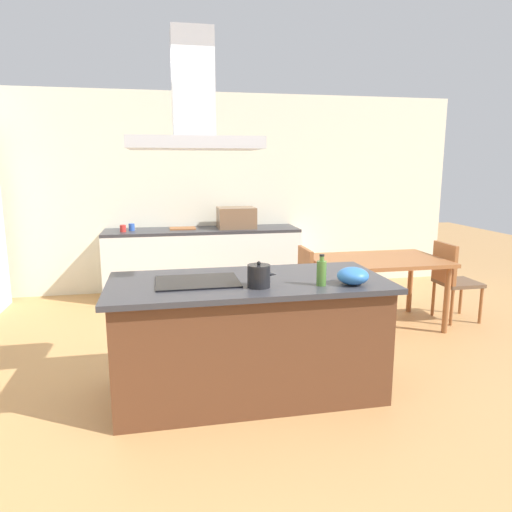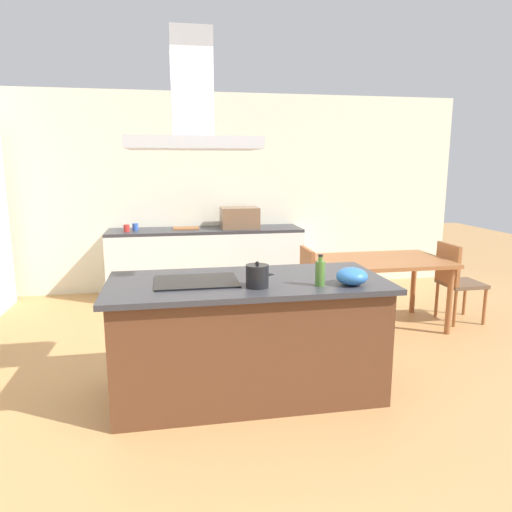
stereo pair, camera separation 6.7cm
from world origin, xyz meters
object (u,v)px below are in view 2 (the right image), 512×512
chair_at_left_end (297,285)px  countertop_microwave (240,218)px  tea_kettle (257,276)px  cutting_board (186,228)px  dining_table (379,267)px  cooktop (197,281)px  chair_at_right_end (455,277)px  range_hood (192,112)px  coffee_mug_red (127,228)px  olive_oil_bottle (320,273)px  coffee_mug_blue (135,227)px  mixing_bowl (352,276)px

chair_at_left_end → countertop_microwave: bearing=102.5°
tea_kettle → countertop_microwave: countertop_microwave is taller
cutting_board → dining_table: size_ratio=0.24×
tea_kettle → chair_at_left_end: bearing=64.6°
tea_kettle → cutting_board: size_ratio=0.63×
cooktop → chair_at_right_end: bearing=23.0°
tea_kettle → range_hood: size_ratio=0.24×
coffee_mug_red → chair_at_right_end: 4.01m
olive_oil_bottle → coffee_mug_blue: size_ratio=2.50×
olive_oil_bottle → range_hood: bearing=163.1°
olive_oil_bottle → cutting_board: olive_oil_bottle is taller
coffee_mug_blue → range_hood: range_hood is taller
olive_oil_bottle → chair_at_left_end: 1.61m
tea_kettle → chair_at_right_end: size_ratio=0.24×
coffee_mug_blue → chair_at_right_end: 3.96m
chair_at_left_end → chair_at_right_end: same height
coffee_mug_red → cutting_board: bearing=9.6°
olive_oil_bottle → chair_at_right_end: (2.08, 1.51, -0.49)m
olive_oil_bottle → mixing_bowl: (0.23, -0.01, -0.03)m
cutting_board → range_hood: range_hood is taller
countertop_microwave → chair_at_right_end: size_ratio=0.56×
dining_table → range_hood: 2.78m
countertop_microwave → coffee_mug_blue: size_ratio=5.56×
mixing_bowl → chair_at_left_end: bearing=89.3°
tea_kettle → cutting_board: 3.17m
countertop_microwave → mixing_bowl: bearing=-83.8°
cutting_board → range_hood: 3.16m
mixing_bowl → coffee_mug_red: mixing_bowl is taller
olive_oil_bottle → mixing_bowl: size_ratio=0.99×
coffee_mug_blue → chair_at_left_end: bearing=-43.8°
mixing_bowl → cutting_board: (-1.06, 3.20, -0.05)m
coffee_mug_red → chair_at_right_end: size_ratio=0.10×
mixing_bowl → tea_kettle: bearing=175.2°
tea_kettle → coffee_mug_red: (-1.14, 3.02, -0.04)m
coffee_mug_blue → chair_at_left_end: size_ratio=0.10×
tea_kettle → mixing_bowl: bearing=-4.8°
coffee_mug_blue → mixing_bowl: bearing=-61.7°
dining_table → mixing_bowl: bearing=-121.5°
cutting_board → chair_at_left_end: bearing=-57.3°
chair_at_left_end → chair_at_right_end: bearing=0.0°
cooktop → mixing_bowl: size_ratio=2.64×
olive_oil_bottle → coffee_mug_blue: bearing=115.1°
chair_at_left_end → olive_oil_bottle: bearing=-99.5°
cooktop → tea_kettle: size_ratio=2.82×
tea_kettle → cooktop: bearing=152.2°
chair_at_right_end → coffee_mug_blue: bearing=155.0°
chair_at_left_end → chair_at_right_end: (1.83, 0.00, 0.00)m
countertop_microwave → tea_kettle: bearing=-96.1°
tea_kettle → olive_oil_bottle: (0.44, -0.04, 0.01)m
coffee_mug_red → mixing_bowl: bearing=-59.4°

